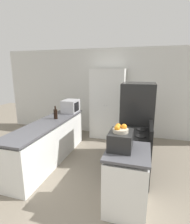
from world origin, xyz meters
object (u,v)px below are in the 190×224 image
at_px(refrigerator, 137,122).
at_px(wine_bottle, 56,114).
at_px(pantry_cabinet, 108,104).
at_px(fruit_bowl, 120,129).
at_px(stove, 132,155).
at_px(microwave, 71,106).
at_px(toaster_oven, 121,140).

xyz_separation_m(refrigerator, wine_bottle, (-1.78, -0.38, 0.15)).
bearing_deg(pantry_cabinet, fruit_bowl, -74.22).
bearing_deg(stove, microwave, 146.80).
bearing_deg(wine_bottle, microwave, 85.32).
bearing_deg(refrigerator, microwave, 169.21).
bearing_deg(stove, wine_bottle, 166.88).
bearing_deg(pantry_cabinet, stove, -65.13).
relative_size(pantry_cabinet, stove, 1.91).
xyz_separation_m(stove, wine_bottle, (-1.77, 0.41, 0.55)).
height_order(pantry_cabinet, fruit_bowl, pantry_cabinet).
bearing_deg(fruit_bowl, wine_bottle, 144.80).
height_order(pantry_cabinet, wine_bottle, pantry_cabinet).
bearing_deg(toaster_oven, microwave, 130.55).
relative_size(refrigerator, fruit_bowl, 8.02).
distance_m(refrigerator, microwave, 1.77).
bearing_deg(refrigerator, fruit_bowl, -95.88).
bearing_deg(microwave, wine_bottle, -94.68).
xyz_separation_m(pantry_cabinet, microwave, (-0.82, -0.81, 0.05)).
xyz_separation_m(stove, refrigerator, (0.02, 0.79, 0.40)).
height_order(microwave, toaster_oven, microwave).
bearing_deg(wine_bottle, refrigerator, 11.96).
height_order(microwave, fruit_bowl, fruit_bowl).
relative_size(stove, fruit_bowl, 4.94).
bearing_deg(fruit_bowl, stove, 79.17).
relative_size(microwave, fruit_bowl, 2.18).
height_order(stove, toaster_oven, toaster_oven).
bearing_deg(refrigerator, wine_bottle, -168.04).
xyz_separation_m(stove, fruit_bowl, (-0.14, -0.74, 0.73)).
distance_m(microwave, wine_bottle, 0.71).
height_order(pantry_cabinet, refrigerator, pantry_cabinet).
bearing_deg(wine_bottle, toaster_oven, -34.81).
height_order(wine_bottle, fruit_bowl, fruit_bowl).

